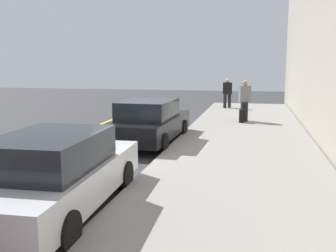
{
  "coord_description": "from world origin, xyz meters",
  "views": [
    {
      "loc": [
        -11.94,
        -3.58,
        2.72
      ],
      "look_at": [
        -1.01,
        -1.16,
        0.92
      ],
      "focal_mm": 41.49,
      "sensor_mm": 36.0,
      "label": 1
    }
  ],
  "objects": [
    {
      "name": "ground_plane",
      "position": [
        0.0,
        0.0,
        0.0
      ],
      "size": [
        56.0,
        56.0,
        0.0
      ],
      "primitive_type": "plane",
      "color": "#333335"
    },
    {
      "name": "sidewalk",
      "position": [
        0.0,
        -3.3,
        0.07
      ],
      "size": [
        28.0,
        4.6,
        0.15
      ],
      "primitive_type": "cube",
      "color": "gray",
      "rests_on": "ground"
    },
    {
      "name": "lane_stripe_centre",
      "position": [
        0.0,
        3.2,
        0.0
      ],
      "size": [
        28.0,
        0.14,
        0.01
      ],
      "primitive_type": "cube",
      "color": "gold",
      "rests_on": "ground"
    },
    {
      "name": "parked_car_silver",
      "position": [
        -5.75,
        -0.12,
        0.76
      ],
      "size": [
        4.74,
        2.03,
        1.51
      ],
      "color": "black",
      "rests_on": "ground"
    },
    {
      "name": "parked_car_black",
      "position": [
        0.75,
        -0.13,
        0.76
      ],
      "size": [
        4.71,
        2.02,
        1.51
      ],
      "color": "black",
      "rests_on": "ground"
    },
    {
      "name": "pedestrian_black_coat",
      "position": [
        11.13,
        -2.05,
        1.06
      ],
      "size": [
        0.52,
        0.54,
        1.71
      ],
      "color": "black",
      "rests_on": "sidewalk"
    },
    {
      "name": "pedestrian_grey_coat",
      "position": [
        5.9,
        -3.17,
        1.13
      ],
      "size": [
        0.58,
        0.57,
        1.84
      ],
      "color": "black",
      "rests_on": "sidewalk"
    },
    {
      "name": "rolling_suitcase",
      "position": [
        5.41,
        -3.08,
        0.44
      ],
      "size": [
        0.34,
        0.22,
        0.93
      ],
      "color": "black",
      "rests_on": "sidewalk"
    }
  ]
}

